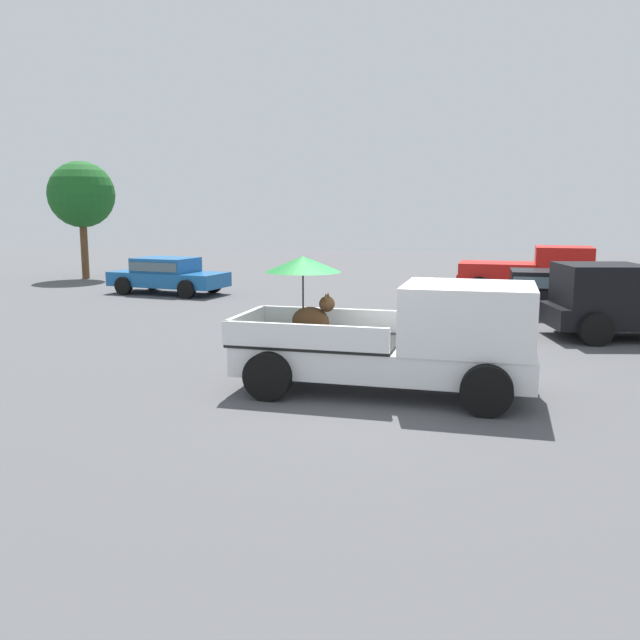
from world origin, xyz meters
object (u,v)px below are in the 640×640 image
parked_sedan_near (549,290)px  parked_sedan_far (167,274)px  pickup_truck_main (407,337)px  pickup_truck_far (640,303)px  pickup_truck_red (533,272)px

parked_sedan_near → parked_sedan_far: (-12.91, 3.52, 0.00)m
pickup_truck_main → pickup_truck_far: (5.56, 5.75, -0.11)m
pickup_truck_main → pickup_truck_far: 8.00m
parked_sedan_near → parked_sedan_far: 13.38m
pickup_truck_main → pickup_truck_far: size_ratio=1.06×
pickup_truck_far → parked_sedan_near: 3.68m
parked_sedan_far → parked_sedan_near: bearing=-0.3°
pickup_truck_main → parked_sedan_far: bearing=132.2°
pickup_truck_main → parked_sedan_near: pickup_truck_main is taller
pickup_truck_red → parked_sedan_near: bearing=-85.2°
pickup_truck_main → pickup_truck_far: pickup_truck_main is taller
pickup_truck_far → parked_sedan_near: pickup_truck_far is taller
pickup_truck_far → pickup_truck_red: bearing=-87.7°
pickup_truck_main → pickup_truck_red: pickup_truck_main is taller
parked_sedan_far → pickup_truck_main: bearing=-40.1°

